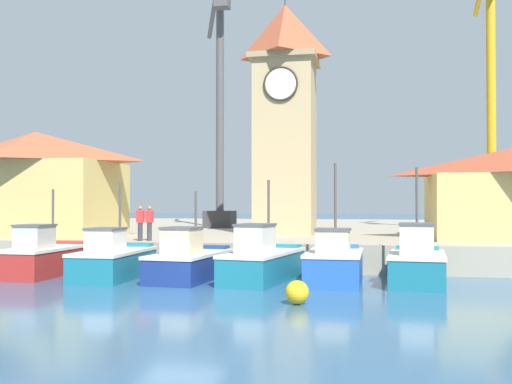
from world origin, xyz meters
TOP-DOWN VIEW (x-y plane):
  - ground_plane at (0.00, 0.00)m, footprint 300.00×300.00m
  - quay_wharf at (0.00, 27.35)m, footprint 120.00×40.00m
  - fishing_boat_far_left at (-7.43, 4.64)m, footprint 2.06×4.63m
  - fishing_boat_left_outer at (-4.21, 4.24)m, footprint 2.12×4.72m
  - fishing_boat_left_inner at (-1.15, 4.46)m, footprint 2.45×4.89m
  - fishing_boat_mid_left at (1.73, 4.54)m, footprint 2.74×5.27m
  - fishing_boat_center at (4.47, 4.39)m, footprint 2.15×4.12m
  - fishing_boat_mid_right at (7.46, 4.60)m, footprint 2.29×4.21m
  - clock_tower at (1.11, 15.10)m, footprint 3.70×3.70m
  - warehouse_left at (-11.81, 11.10)m, footprint 8.82×5.99m
  - port_crane_near at (13.29, 21.85)m, footprint 2.00×9.02m
  - port_crane_far at (-4.86, 23.64)m, footprint 4.11×9.61m
  - mooring_buoy at (3.67, -0.42)m, footprint 0.71×0.71m
  - dock_worker_near_tower at (-4.32, 8.44)m, footprint 0.34×0.22m
  - dock_worker_along_quay at (-4.68, 8.20)m, footprint 0.34×0.22m

SIDE VIEW (x-z plane):
  - ground_plane at x=0.00m, z-range 0.00..0.00m
  - mooring_buoy at x=3.67m, z-range 0.00..0.71m
  - quay_wharf at x=0.00m, z-range 0.00..1.23m
  - fishing_boat_left_inner at x=-1.15m, z-range -1.03..2.43m
  - fishing_boat_left_outer at x=-4.21m, z-range -1.19..2.61m
  - fishing_boat_center at x=4.47m, z-range -1.51..2.99m
  - fishing_boat_far_left at x=-7.43m, z-range -1.05..2.53m
  - fishing_boat_mid_left at x=1.73m, z-range -1.20..2.70m
  - fishing_boat_mid_right at x=7.46m, z-range -1.40..2.93m
  - dock_worker_near_tower at x=-4.32m, z-range 1.27..2.89m
  - dock_worker_along_quay at x=-4.68m, z-range 1.27..2.89m
  - warehouse_left at x=-11.81m, z-range 1.30..6.86m
  - clock_tower at x=1.11m, z-range 0.82..15.32m
  - port_crane_near at x=13.29m, z-range -0.75..17.70m
  - port_crane_far at x=-4.86m, z-range -0.71..18.01m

